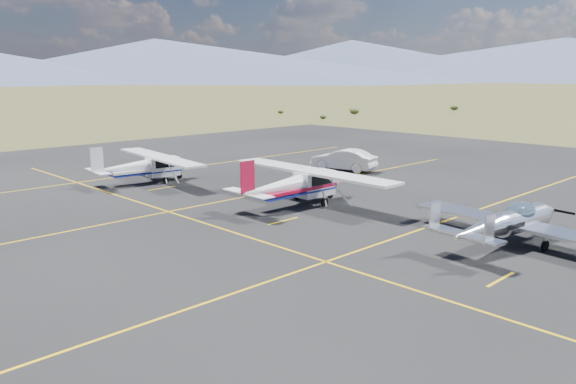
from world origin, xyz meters
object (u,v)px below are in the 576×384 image
aircraft_cessna (297,183)px  aircraft_plain (146,166)px  aircraft_low_wing (510,222)px  sedan (344,160)px

aircraft_cessna → aircraft_plain: size_ratio=1.09×
aircraft_low_wing → aircraft_cessna: bearing=102.4°
aircraft_plain → sedan: aircraft_plain is taller
aircraft_low_wing → aircraft_plain: 22.96m
aircraft_low_wing → aircraft_plain: aircraft_plain is taller
aircraft_cessna → sedan: aircraft_cessna is taller
aircraft_low_wing → sedan: bearing=67.3°
aircraft_low_wing → sedan: (9.22, 16.80, -0.22)m
aircraft_cessna → sedan: bearing=29.2°
aircraft_plain → sedan: size_ratio=2.13×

